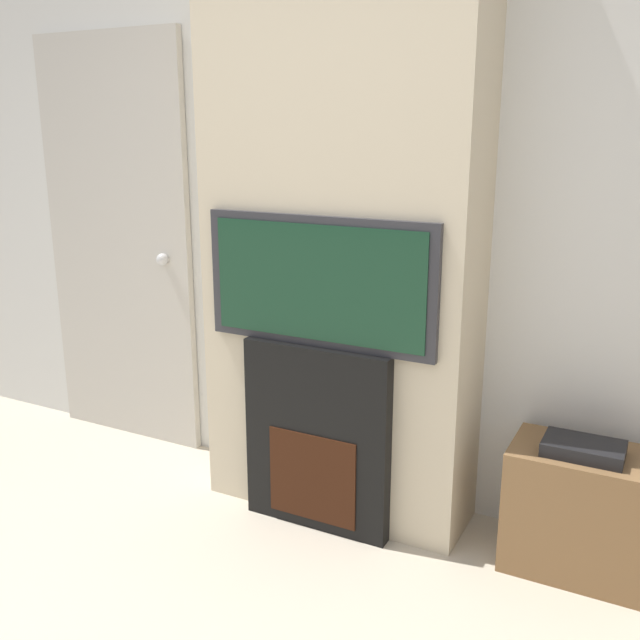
{
  "coord_description": "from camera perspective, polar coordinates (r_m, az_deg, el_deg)",
  "views": [
    {
      "loc": [
        1.26,
        -0.78,
        1.63
      ],
      "look_at": [
        0.0,
        1.63,
        0.89
      ],
      "focal_mm": 40.0,
      "sensor_mm": 36.0,
      "label": 1
    }
  ],
  "objects": [
    {
      "name": "wall_back",
      "position": [
        3.09,
        3.48,
        9.93
      ],
      "size": [
        6.0,
        0.06,
        2.7
      ],
      "color": "silver",
      "rests_on": "ground_plane"
    },
    {
      "name": "entry_door",
      "position": [
        3.84,
        -15.81,
        5.78
      ],
      "size": [
        0.91,
        0.09,
        2.08
      ],
      "color": "#BCB7AD",
      "rests_on": "ground_plane"
    },
    {
      "name": "fireplace",
      "position": [
        2.99,
        -0.01,
        -9.31
      ],
      "size": [
        0.64,
        0.15,
        0.79
      ],
      "color": "black",
      "rests_on": "ground_plane"
    },
    {
      "name": "television",
      "position": [
        2.78,
        -0.03,
        3.07
      ],
      "size": [
        0.98,
        0.07,
        0.52
      ],
      "color": "#2D2D33",
      "rests_on": "fireplace"
    },
    {
      "name": "media_stand",
      "position": [
        2.93,
        19.95,
        -13.99
      ],
      "size": [
        0.51,
        0.33,
        0.53
      ],
      "color": "brown",
      "rests_on": "ground_plane"
    },
    {
      "name": "chimney_breast",
      "position": [
        2.9,
        1.71,
        9.6
      ],
      "size": [
        1.14,
        0.37,
        2.7
      ],
      "color": "beige",
      "rests_on": "ground_plane"
    }
  ]
}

